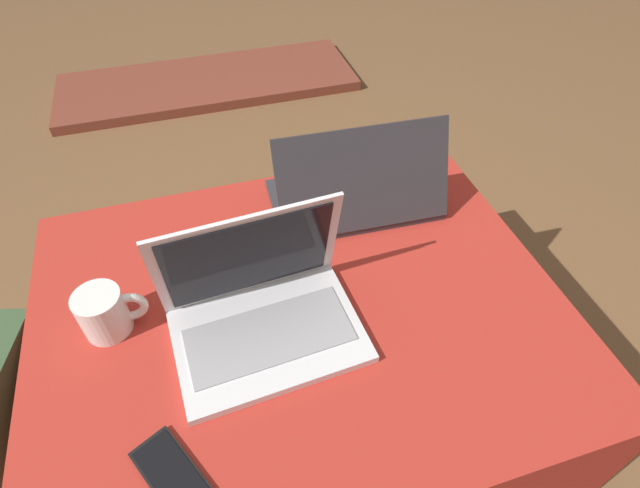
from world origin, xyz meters
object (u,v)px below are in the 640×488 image
Objects in this scene: cell_phone at (173,477)px; backpack at (2,434)px; laptop_far at (356,193)px; coffee_mug at (105,312)px; laptop_near at (262,308)px.

backpack reaches higher than cell_phone.
laptop_far is 0.89m from backpack.
cell_phone is 0.32m from coffee_mug.
laptop_near reaches higher than coffee_mug.
laptop_near reaches higher than laptop_far.
laptop_near is at bearing 46.32° from laptop_far.
laptop_far is 3.15× the size of coffee_mug.
coffee_mug is at bearing 108.94° from backpack.
laptop_near is 0.90× the size of laptop_far.
coffee_mug is (0.28, 0.02, 0.27)m from backpack.
backpack is (-0.37, 0.28, -0.23)m from cell_phone.
backpack is at bearing -175.66° from coffee_mug.
cell_phone is (-0.19, -0.23, -0.05)m from laptop_near.
laptop_near is at bearing -15.77° from coffee_mug.
laptop_near reaches higher than cell_phone.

